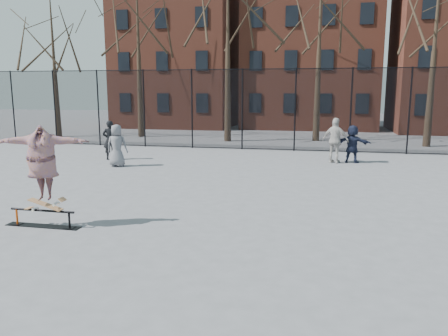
% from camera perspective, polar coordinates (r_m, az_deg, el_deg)
% --- Properties ---
extents(ground, '(100.00, 100.00, 0.00)m').
position_cam_1_polar(ground, '(9.34, -2.95, -8.42)').
color(ground, slate).
extents(skate_rail, '(1.75, 0.27, 0.39)m').
position_cam_1_polar(skate_rail, '(10.48, -22.58, -6.26)').
color(skate_rail, black).
rests_on(skate_rail, ground).
extents(skateboard, '(0.85, 0.20, 0.10)m').
position_cam_1_polar(skateboard, '(10.36, -22.26, -4.79)').
color(skateboard, '#A37141').
rests_on(skateboard, skate_rail).
extents(skater, '(2.07, 1.09, 1.62)m').
position_cam_1_polar(skater, '(10.18, -22.59, -0.09)').
color(skater, '#4B3B94').
rests_on(skater, skateboard).
extents(bystander_grey, '(0.87, 0.63, 1.65)m').
position_cam_1_polar(bystander_grey, '(17.54, -13.81, 2.87)').
color(bystander_grey, slate).
rests_on(bystander_grey, ground).
extents(bystander_black, '(0.72, 0.60, 1.68)m').
position_cam_1_polar(bystander_black, '(19.35, -14.65, 3.54)').
color(bystander_black, black).
rests_on(bystander_black, ground).
extents(bystander_white, '(1.17, 0.81, 1.85)m').
position_cam_1_polar(bystander_white, '(18.43, 14.35, 3.50)').
color(bystander_white, '#BAB3AC').
rests_on(bystander_white, ground).
extents(bystander_navy, '(1.51, 0.79, 1.56)m').
position_cam_1_polar(bystander_navy, '(18.70, 16.42, 3.05)').
color(bystander_navy, '#1C2238').
rests_on(bystander_navy, ground).
extents(fence, '(34.03, 0.07, 4.00)m').
position_cam_1_polar(fence, '(21.68, 6.05, 7.72)').
color(fence, black).
rests_on(fence, ground).
extents(tree_row, '(33.66, 7.46, 10.67)m').
position_cam_1_polar(tree_row, '(26.18, 6.78, 19.78)').
color(tree_row, black).
rests_on(tree_row, ground).
extents(rowhouses, '(29.00, 7.00, 13.00)m').
position_cam_1_polar(rowhouses, '(34.71, 9.85, 15.18)').
color(rowhouses, brown).
rests_on(rowhouses, ground).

